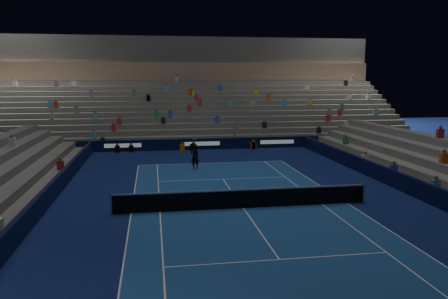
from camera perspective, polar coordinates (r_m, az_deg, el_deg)
ground at (r=22.17m, az=2.50°, el=-7.58°), size 90.00×90.00×0.00m
court_surface at (r=22.17m, az=2.50°, el=-7.57°), size 10.97×23.77×0.01m
sponsor_barrier_far at (r=39.95m, az=-2.87°, el=0.72°), size 44.00×0.25×1.00m
sponsor_barrier_east at (r=25.76m, az=24.23°, el=-4.86°), size 0.25×37.00×1.00m
sponsor_barrier_west at (r=22.26m, az=-22.95°, el=-6.92°), size 0.25×37.00×1.00m
grandstand_main at (r=48.96m, az=-4.12°, el=5.67°), size 44.00×15.20×11.20m
tennis_net at (r=22.03m, az=2.51°, el=-6.33°), size 12.90×0.10×1.10m
tennis_player at (r=31.31m, az=-3.79°, el=-0.94°), size 0.76×0.65×1.78m
broadcast_camera at (r=39.25m, az=-4.02°, el=0.29°), size 0.62×0.99×0.62m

